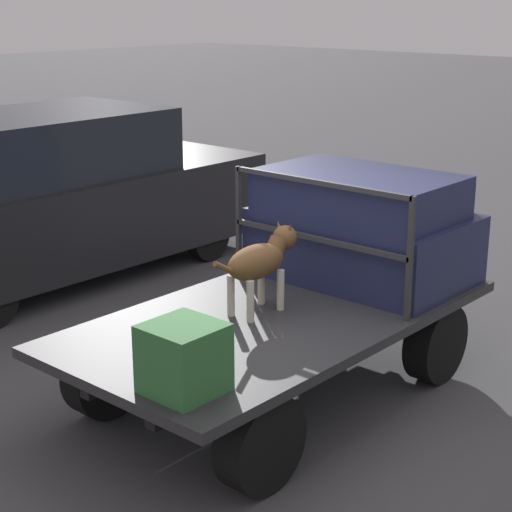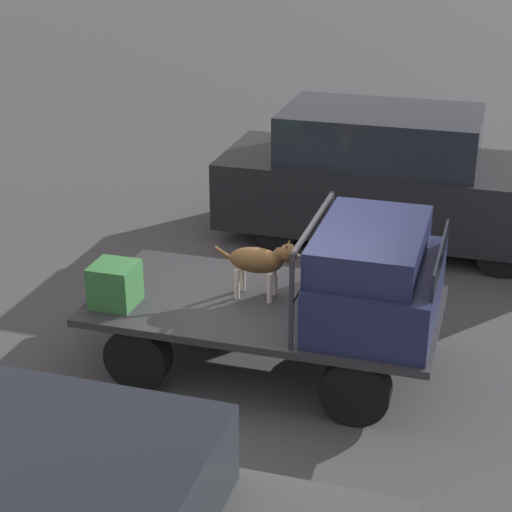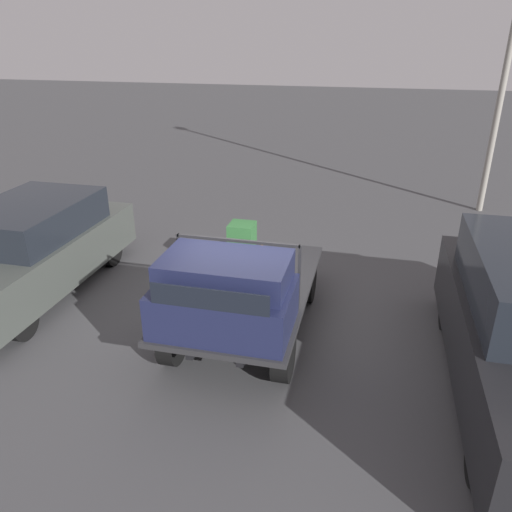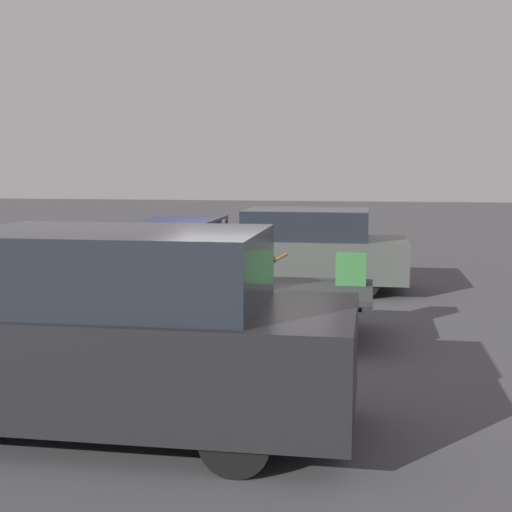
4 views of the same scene
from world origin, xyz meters
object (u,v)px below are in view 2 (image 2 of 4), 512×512
object	(u,v)px
parked_pickup_far	(391,179)
dog	(262,261)
cargo_crate	(115,284)
flatbed_truck	(265,319)

from	to	relation	value
parked_pickup_far	dog	bearing A→B (deg)	-96.90
dog	parked_pickup_far	size ratio (longest dim) A/B	0.19
cargo_crate	parked_pickup_far	size ratio (longest dim) A/B	0.09
dog	cargo_crate	size ratio (longest dim) A/B	2.13
flatbed_truck	parked_pickup_far	world-z (taller)	parked_pickup_far
flatbed_truck	cargo_crate	world-z (taller)	cargo_crate
parked_pickup_far	cargo_crate	bearing A→B (deg)	-111.83
flatbed_truck	parked_pickup_far	size ratio (longest dim) A/B	0.74
parked_pickup_far	flatbed_truck	bearing A→B (deg)	-95.63
flatbed_truck	dog	world-z (taller)	dog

